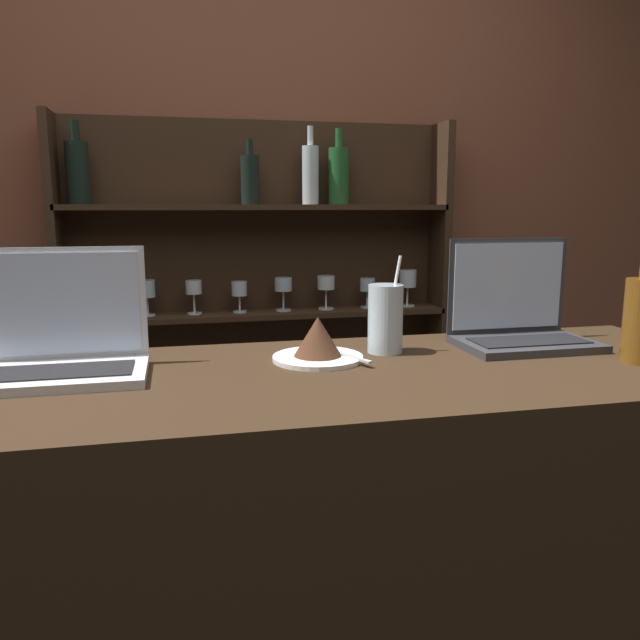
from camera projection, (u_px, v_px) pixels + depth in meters
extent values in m
cube|color=black|center=(303.00, 597.00, 1.32)|extent=(1.87, 0.61, 0.98)
cube|color=brown|center=(235.00, 194.00, 2.42)|extent=(7.00, 0.06, 2.70)
cube|color=#332114|center=(64.00, 344.00, 2.26)|extent=(0.03, 0.18, 1.62)
cube|color=#332114|center=(436.00, 327.00, 2.58)|extent=(0.03, 0.18, 1.62)
cube|color=#332114|center=(259.00, 331.00, 2.50)|extent=(1.48, 0.02, 1.62)
cube|color=#332114|center=(264.00, 415.00, 2.48)|extent=(1.44, 0.18, 0.02)
cube|color=#332114|center=(262.00, 314.00, 2.40)|extent=(1.44, 0.18, 0.02)
cube|color=#332114|center=(260.00, 207.00, 2.33)|extent=(1.44, 0.18, 0.02)
cylinder|color=silver|center=(100.00, 317.00, 2.27)|extent=(0.05, 0.05, 0.01)
cylinder|color=silver|center=(99.00, 308.00, 2.26)|extent=(0.01, 0.01, 0.06)
cylinder|color=silver|center=(98.00, 292.00, 2.25)|extent=(0.06, 0.06, 0.05)
cylinder|color=silver|center=(148.00, 315.00, 2.31)|extent=(0.05, 0.05, 0.01)
cylinder|color=silver|center=(147.00, 306.00, 2.30)|extent=(0.01, 0.01, 0.06)
cylinder|color=silver|center=(147.00, 289.00, 2.29)|extent=(0.06, 0.06, 0.06)
cylinder|color=silver|center=(195.00, 313.00, 2.34)|extent=(0.05, 0.05, 0.01)
cylinder|color=silver|center=(194.00, 303.00, 2.34)|extent=(0.01, 0.01, 0.07)
cylinder|color=silver|center=(194.00, 287.00, 2.33)|extent=(0.06, 0.06, 0.05)
cylinder|color=silver|center=(240.00, 312.00, 2.38)|extent=(0.05, 0.05, 0.01)
cylinder|color=silver|center=(240.00, 303.00, 2.38)|extent=(0.01, 0.01, 0.06)
cylinder|color=silver|center=(239.00, 288.00, 2.37)|extent=(0.06, 0.06, 0.05)
cylinder|color=silver|center=(284.00, 310.00, 2.42)|extent=(0.06, 0.06, 0.01)
cylinder|color=silver|center=(283.00, 300.00, 2.41)|extent=(0.01, 0.01, 0.07)
cylinder|color=silver|center=(283.00, 284.00, 2.40)|extent=(0.07, 0.07, 0.05)
cylinder|color=silver|center=(326.00, 308.00, 2.46)|extent=(0.06, 0.06, 0.01)
cylinder|color=silver|center=(326.00, 298.00, 2.45)|extent=(0.01, 0.01, 0.07)
cylinder|color=silver|center=(326.00, 283.00, 2.44)|extent=(0.07, 0.07, 0.05)
cylinder|color=silver|center=(367.00, 307.00, 2.49)|extent=(0.05, 0.05, 0.01)
cylinder|color=silver|center=(367.00, 299.00, 2.49)|extent=(0.01, 0.01, 0.06)
cylinder|color=silver|center=(367.00, 285.00, 2.48)|extent=(0.06, 0.06, 0.05)
cylinder|color=silver|center=(407.00, 305.00, 2.53)|extent=(0.06, 0.06, 0.01)
cylinder|color=silver|center=(407.00, 296.00, 2.52)|extent=(0.01, 0.01, 0.07)
cylinder|color=silver|center=(408.00, 278.00, 2.51)|extent=(0.07, 0.07, 0.07)
cylinder|color=#B2C1C6|center=(310.00, 175.00, 2.35)|extent=(0.06, 0.06, 0.22)
cylinder|color=#B2C1C6|center=(310.00, 136.00, 2.33)|extent=(0.02, 0.02, 0.07)
cylinder|color=black|center=(78.00, 173.00, 2.17)|extent=(0.08, 0.08, 0.21)
cylinder|color=black|center=(75.00, 131.00, 2.14)|extent=(0.03, 0.03, 0.07)
cylinder|color=black|center=(250.00, 180.00, 2.30)|extent=(0.07, 0.07, 0.18)
cylinder|color=black|center=(249.00, 147.00, 2.28)|extent=(0.02, 0.02, 0.06)
cylinder|color=#1E4C23|center=(339.00, 176.00, 2.38)|extent=(0.08, 0.08, 0.21)
cylinder|color=#1E4C23|center=(339.00, 138.00, 2.35)|extent=(0.03, 0.03, 0.07)
cube|color=silver|center=(55.00, 375.00, 1.18)|extent=(0.34, 0.21, 0.02)
cube|color=black|center=(54.00, 371.00, 1.17)|extent=(0.29, 0.11, 0.00)
cube|color=silver|center=(60.00, 304.00, 1.26)|extent=(0.34, 0.00, 0.23)
cube|color=silver|center=(60.00, 304.00, 1.26)|extent=(0.31, 0.01, 0.20)
cube|color=#333338|center=(526.00, 344.00, 1.45)|extent=(0.31, 0.20, 0.02)
cube|color=black|center=(529.00, 341.00, 1.44)|extent=(0.26, 0.11, 0.00)
cube|color=#333338|center=(507.00, 286.00, 1.52)|extent=(0.31, 0.00, 0.23)
cube|color=silver|center=(508.00, 286.00, 1.52)|extent=(0.29, 0.01, 0.21)
cylinder|color=white|center=(318.00, 358.00, 1.33)|extent=(0.19, 0.19, 0.01)
cone|color=#422616|center=(318.00, 336.00, 1.33)|extent=(0.10, 0.10, 0.08)
cube|color=#B7B7BC|center=(344.00, 355.00, 1.33)|extent=(0.08, 0.16, 0.00)
cylinder|color=silver|center=(385.00, 319.00, 1.40)|extent=(0.08, 0.08, 0.15)
cylinder|color=white|center=(391.00, 304.00, 1.39)|extent=(0.04, 0.01, 0.22)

